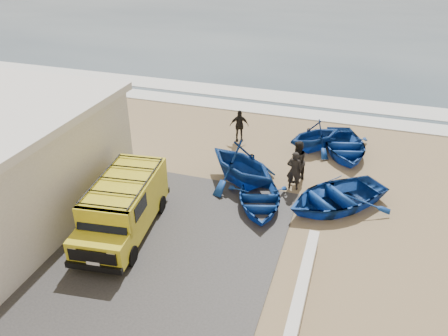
% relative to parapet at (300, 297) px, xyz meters
% --- Properties ---
extents(ground, '(160.00, 160.00, 0.00)m').
position_rel_parapet_xyz_m(ground, '(-5.00, 3.00, -0.28)').
color(ground, '#937B55').
extents(slab, '(12.00, 10.00, 0.05)m').
position_rel_parapet_xyz_m(slab, '(-7.00, 1.00, -0.25)').
color(slab, '#3B3936').
rests_on(slab, ground).
extents(ocean, '(180.00, 88.00, 0.01)m').
position_rel_parapet_xyz_m(ocean, '(-5.00, 59.00, -0.27)').
color(ocean, '#385166').
rests_on(ocean, ground).
extents(surf_line, '(180.00, 1.60, 0.06)m').
position_rel_parapet_xyz_m(surf_line, '(-5.00, 15.00, -0.25)').
color(surf_line, white).
rests_on(surf_line, ground).
extents(surf_wash, '(180.00, 2.20, 0.04)m').
position_rel_parapet_xyz_m(surf_wash, '(-5.00, 17.50, -0.26)').
color(surf_wash, white).
rests_on(surf_wash, ground).
extents(parapet, '(0.35, 6.00, 0.55)m').
position_rel_parapet_xyz_m(parapet, '(0.00, 0.00, 0.00)').
color(parapet, silver).
rests_on(parapet, ground).
extents(van, '(2.51, 5.13, 2.11)m').
position_rel_parapet_xyz_m(van, '(-6.76, 1.58, 0.86)').
color(van, yellow).
rests_on(van, ground).
extents(boat_near_left, '(3.46, 4.15, 0.74)m').
position_rel_parapet_xyz_m(boat_near_left, '(-2.43, 4.66, 0.09)').
color(boat_near_left, '#134096').
rests_on(boat_near_left, ground).
extents(boat_near_right, '(5.38, 5.36, 0.92)m').
position_rel_parapet_xyz_m(boat_near_right, '(0.49, 5.63, 0.18)').
color(boat_near_right, '#134096').
rests_on(boat_near_right, ground).
extents(boat_mid_left, '(4.92, 4.76, 1.98)m').
position_rel_parapet_xyz_m(boat_mid_left, '(-3.62, 6.17, 0.72)').
color(boat_mid_left, '#134096').
rests_on(boat_mid_left, ground).
extents(boat_mid_right, '(3.89, 4.73, 0.85)m').
position_rel_parapet_xyz_m(boat_mid_right, '(0.45, 10.49, 0.15)').
color(boat_mid_right, '#134096').
rests_on(boat_mid_right, ground).
extents(boat_far_left, '(3.94, 3.96, 1.58)m').
position_rel_parapet_xyz_m(boat_far_left, '(-1.06, 10.49, 0.52)').
color(boat_far_left, '#134096').
rests_on(boat_far_left, ground).
extents(fisherman_front, '(0.66, 0.44, 1.78)m').
position_rel_parapet_xyz_m(fisherman_front, '(-1.37, 6.46, 0.62)').
color(fisherman_front, black).
rests_on(fisherman_front, ground).
extents(fisherman_middle, '(1.05, 1.15, 1.92)m').
position_rel_parapet_xyz_m(fisherman_middle, '(-1.38, 7.13, 0.69)').
color(fisherman_middle, black).
rests_on(fisherman_middle, ground).
extents(fisherman_back, '(1.07, 0.74, 1.68)m').
position_rel_parapet_xyz_m(fisherman_back, '(-4.95, 10.35, 0.57)').
color(fisherman_back, black).
rests_on(fisherman_back, ground).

